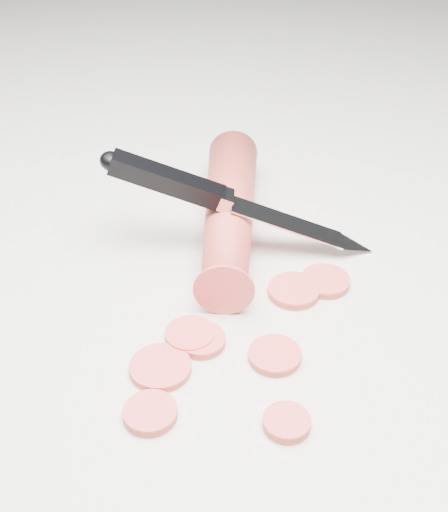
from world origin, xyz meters
name	(u,v)px	position (x,y,z in m)	size (l,w,h in m)	color
ground	(218,308)	(0.00, 0.00, 0.00)	(2.40, 2.40, 0.00)	silver
carrot	(229,212)	(0.04, 0.09, 0.02)	(0.04, 0.04, 0.20)	red
carrot_slice_0	(150,413)	(-0.07, -0.08, 0.00)	(0.03, 0.03, 0.01)	#F04140
carrot_slice_1	(201,340)	(-0.02, -0.03, 0.00)	(0.03, 0.03, 0.01)	#F04140
carrot_slice_2	(294,291)	(0.06, 0.00, 0.00)	(0.04, 0.04, 0.01)	#F04140
carrot_slice_3	(287,423)	(0.01, -0.12, 0.00)	(0.03, 0.03, 0.01)	#F04140
carrot_slice_4	(325,281)	(0.08, 0.00, 0.00)	(0.04, 0.04, 0.01)	#F04140
carrot_slice_5	(160,368)	(-0.05, -0.05, 0.00)	(0.04, 0.04, 0.01)	#F04140
carrot_slice_6	(275,356)	(0.02, -0.06, 0.00)	(0.04, 0.04, 0.01)	#F04140
carrot_slice_7	(190,335)	(-0.03, -0.03, 0.00)	(0.03, 0.03, 0.01)	#F04140
kitchen_knife	(241,202)	(0.04, 0.07, 0.04)	(0.21, 0.10, 0.09)	silver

